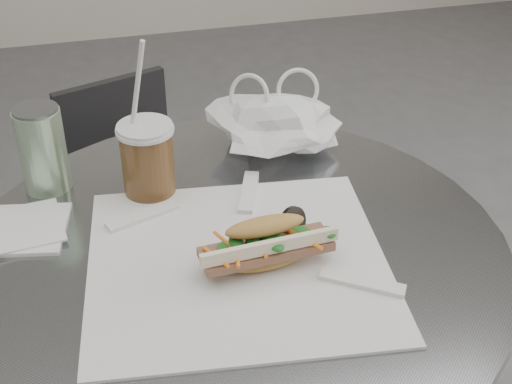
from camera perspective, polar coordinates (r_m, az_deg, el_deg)
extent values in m
cylinder|color=slate|center=(1.00, -1.67, -4.70)|extent=(0.76, 0.76, 0.02)
cylinder|color=#2A2A2C|center=(1.93, -7.49, -10.82)|extent=(0.31, 0.31, 0.02)
cylinder|color=#2A2A2C|center=(1.80, -7.94, -6.30)|extent=(0.05, 0.05, 0.41)
cylinder|color=#2A2A2C|center=(1.68, -8.47, -0.86)|extent=(0.35, 0.35, 0.02)
cube|color=#2A2A2C|center=(1.74, -11.29, 5.17)|extent=(0.27, 0.11, 0.24)
cube|color=white|center=(0.96, -1.49, -5.60)|extent=(0.44, 0.42, 0.00)
ellipsoid|color=#BB8847|center=(0.94, 0.83, -5.42)|extent=(0.22, 0.09, 0.02)
cube|color=brown|center=(0.93, 0.84, -4.58)|extent=(0.18, 0.06, 0.01)
ellipsoid|color=#BB8847|center=(0.92, 0.71, -3.07)|extent=(0.22, 0.09, 0.04)
cylinder|color=brown|center=(1.08, -8.64, 2.33)|extent=(0.08, 0.08, 0.11)
cylinder|color=silver|center=(1.05, -8.90, 5.05)|extent=(0.09, 0.09, 0.01)
cylinder|color=white|center=(1.04, -9.63, 7.07)|extent=(0.04, 0.05, 0.20)
cylinder|color=black|center=(0.95, 0.31, -4.40)|extent=(0.05, 0.04, 0.05)
cylinder|color=black|center=(0.98, 2.89, -2.70)|extent=(0.05, 0.04, 0.05)
cube|color=black|center=(0.97, 1.62, -3.82)|extent=(0.02, 0.01, 0.01)
cube|color=white|center=(1.07, -18.16, -2.86)|extent=(0.14, 0.14, 0.01)
cube|color=white|center=(1.06, -18.20, -2.66)|extent=(0.12, 0.12, 0.00)
cylinder|color=#68A661|center=(1.12, -16.71, 3.23)|extent=(0.07, 0.07, 0.13)
cylinder|color=slate|center=(1.09, -17.28, 6.31)|extent=(0.07, 0.07, 0.00)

